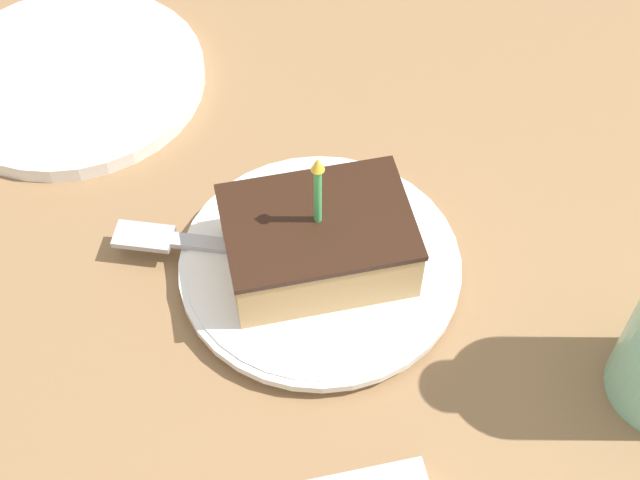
% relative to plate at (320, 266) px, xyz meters
% --- Properties ---
extents(ground_plane, '(2.40, 2.40, 0.04)m').
position_rel_plate_xyz_m(ground_plane, '(0.01, 0.02, -0.03)').
color(ground_plane, olive).
rests_on(ground_plane, ground).
extents(plate, '(0.21, 0.21, 0.02)m').
position_rel_plate_xyz_m(plate, '(0.00, 0.00, 0.00)').
color(plate, white).
rests_on(plate, ground_plane).
extents(cake_slice, '(0.10, 0.14, 0.11)m').
position_rel_plate_xyz_m(cake_slice, '(-0.00, 0.00, 0.03)').
color(cake_slice, tan).
rests_on(cake_slice, plate).
extents(fork, '(0.08, 0.18, 0.00)m').
position_rel_plate_xyz_m(fork, '(0.03, 0.07, 0.01)').
color(fork, '#B2B2B7').
rests_on(fork, plate).
extents(side_plate, '(0.24, 0.24, 0.01)m').
position_rel_plate_xyz_m(side_plate, '(0.25, 0.17, -0.00)').
color(side_plate, white).
rests_on(side_plate, ground_plane).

